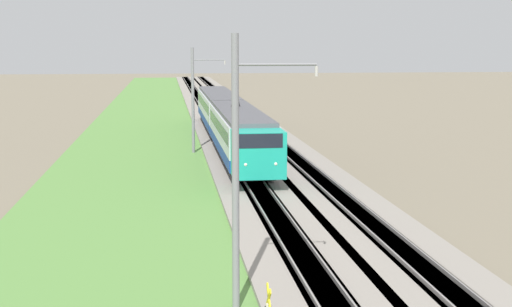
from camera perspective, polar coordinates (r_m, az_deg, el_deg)
ballast_main at (r=62.78m, az=-2.69°, el=1.38°), size 240.00×4.40×0.30m
ballast_adjacent at (r=63.21m, az=0.87°, el=1.43°), size 240.00×4.40×0.30m
track_main at (r=62.78m, az=-2.69°, el=1.38°), size 240.00×1.57×0.45m
track_adjacent at (r=63.21m, az=0.87°, el=1.44°), size 240.00×1.57×0.45m
grass_verge at (r=62.61m, az=-8.32°, el=1.19°), size 240.00×12.80×0.12m
passenger_train at (r=57.34m, az=-2.29°, el=2.81°), size 39.76×2.94×4.86m
catenary_mast_near at (r=21.03m, az=-1.49°, el=-1.51°), size 0.22×2.56×8.40m
catenary_mast_mid at (r=53.18m, az=-5.00°, el=4.33°), size 0.22×2.56×7.93m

